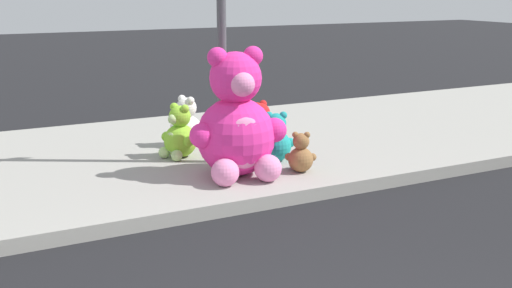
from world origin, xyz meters
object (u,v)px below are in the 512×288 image
at_px(plush_red, 259,130).
at_px(plush_teal, 276,141).
at_px(plush_pink_large, 237,125).
at_px(plush_lime, 179,136).
at_px(plush_brown, 301,156).
at_px(plush_white, 186,126).
at_px(sign_pole, 222,21).

height_order(plush_red, plush_teal, plush_red).
xyz_separation_m(plush_pink_large, plush_lime, (-0.31, 1.05, -0.31)).
bearing_deg(plush_pink_large, plush_brown, -14.67).
bearing_deg(plush_white, plush_red, -38.58).
bearing_deg(plush_brown, sign_pole, 129.07).
height_order(plush_brown, plush_white, plush_white).
height_order(plush_brown, plush_red, plush_red).
relative_size(sign_pole, plush_teal, 5.16).
xyz_separation_m(plush_red, plush_white, (-0.78, 0.62, 0.01)).
bearing_deg(plush_red, plush_white, 141.42).
relative_size(plush_brown, plush_lime, 0.70).
height_order(plush_pink_large, plush_white, plush_pink_large).
bearing_deg(plush_teal, plush_red, 84.67).
relative_size(plush_red, plush_white, 0.95).
xyz_separation_m(sign_pole, plush_white, (-0.13, 0.95, -1.42)).
xyz_separation_m(plush_brown, plush_lime, (-1.04, 1.24, 0.08)).
xyz_separation_m(plush_pink_large, plush_teal, (0.69, 0.36, -0.33)).
bearing_deg(plush_red, plush_brown, -91.09).
distance_m(plush_brown, plush_red, 1.11).
bearing_deg(plush_teal, plush_lime, 145.48).
relative_size(sign_pole, plush_pink_large, 2.20).
bearing_deg(sign_pole, plush_pink_large, -98.44).
height_order(plush_red, plush_lime, plush_lime).
relative_size(plush_white, plush_teal, 1.10).
bearing_deg(plush_white, plush_lime, -118.87).
bearing_deg(plush_teal, plush_white, 121.65).
relative_size(sign_pole, plush_red, 4.92).
distance_m(plush_white, plush_teal, 1.39).
xyz_separation_m(sign_pole, plush_brown, (0.63, -0.78, -1.51)).
distance_m(sign_pole, plush_pink_large, 1.27).
distance_m(plush_red, plush_lime, 1.06).
relative_size(plush_brown, plush_teal, 0.77).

